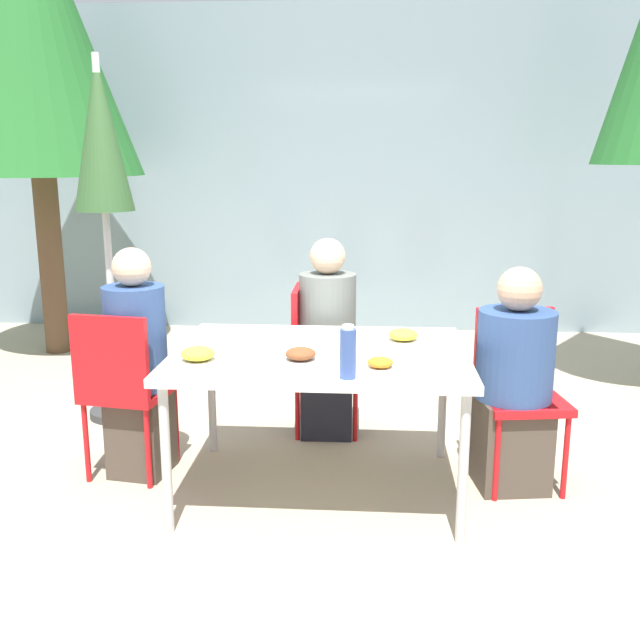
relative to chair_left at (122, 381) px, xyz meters
name	(u,v)px	position (x,y,z in m)	size (l,w,h in m)	color
ground_plane	(320,490)	(1.01, -0.07, -0.52)	(24.00, 24.00, 0.00)	tan
building_facade	(347,172)	(1.01, 3.51, 0.98)	(10.00, 0.20, 3.00)	gray
dining_table	(320,360)	(1.01, -0.07, 0.15)	(1.41, 1.03, 0.73)	white
chair_left	(122,381)	(0.00, 0.00, 0.00)	(0.46, 0.46, 0.88)	red
person_left	(138,369)	(0.06, 0.07, 0.05)	(0.32, 0.32, 1.20)	#473D33
chair_right	(518,381)	(2.01, 0.14, 0.00)	(0.45, 0.45, 0.88)	red
person_right	(513,387)	(1.97, 0.06, 0.00)	(0.38, 0.38, 1.12)	#473D33
chair_far	(314,347)	(0.92, 0.74, 0.00)	(0.41, 0.41, 0.88)	red
person_far	(327,343)	(1.00, 0.69, 0.04)	(0.33, 0.33, 1.18)	black
closed_umbrella	(102,153)	(-0.36, 0.88, 1.13)	(0.36, 0.36, 2.23)	#333333
plate_0	(380,366)	(1.30, -0.38, 0.22)	(0.20, 0.20, 0.06)	white
plate_1	(403,338)	(1.42, 0.10, 0.23)	(0.26, 0.26, 0.07)	white
plate_2	(198,357)	(0.48, -0.33, 0.23)	(0.28, 0.28, 0.08)	white
plate_3	(301,357)	(0.94, -0.29, 0.23)	(0.25, 0.25, 0.07)	white
bottle	(348,353)	(1.16, -0.50, 0.31)	(0.07, 0.07, 0.23)	#334C8E
drinking_cup	(244,337)	(0.64, -0.02, 0.25)	(0.07, 0.07, 0.09)	white
salad_bowl	(350,345)	(1.16, -0.07, 0.23)	(0.17, 0.17, 0.06)	white
tree_behind_left	(31,29)	(-1.43, 2.39, 2.09)	(1.62, 1.62, 3.77)	brown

